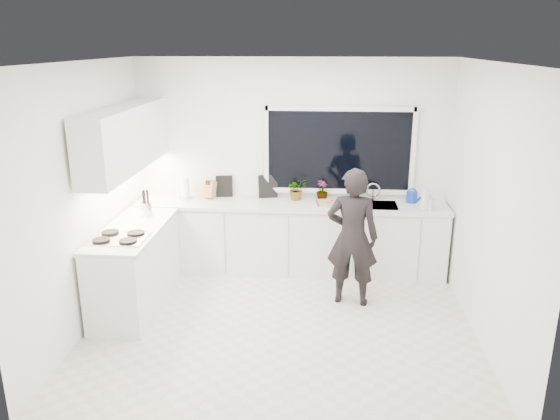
{
  "coord_description": "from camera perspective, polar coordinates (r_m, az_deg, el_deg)",
  "views": [
    {
      "loc": [
        0.41,
        -5.16,
        2.88
      ],
      "look_at": [
        -0.04,
        0.4,
        1.15
      ],
      "focal_mm": 35.0,
      "sensor_mm": 36.0,
      "label": 1
    }
  ],
  "objects": [
    {
      "name": "base_cabinets_left",
      "position": [
        6.38,
        -14.84,
        -5.89
      ],
      "size": [
        0.58,
        1.6,
        0.88
      ],
      "primitive_type": "cube",
      "color": "white",
      "rests_on": "floor"
    },
    {
      "name": "wall_right",
      "position": [
        5.62,
        21.03,
        0.24
      ],
      "size": [
        0.02,
        3.5,
        2.7
      ],
      "primitive_type": "cube",
      "color": "white",
      "rests_on": "ground"
    },
    {
      "name": "countertop_left",
      "position": [
        6.21,
        -15.16,
        -1.98
      ],
      "size": [
        0.62,
        1.6,
        0.04
      ],
      "primitive_type": "cube",
      "color": "silver",
      "rests_on": "base_cabinets_left"
    },
    {
      "name": "countertop_back",
      "position": [
        6.9,
        1.07,
        0.55
      ],
      "size": [
        3.94,
        0.62,
        0.04
      ],
      "primitive_type": "cube",
      "color": "silver",
      "rests_on": "base_cabinets_back"
    },
    {
      "name": "window",
      "position": [
        7.02,
        6.17,
        6.2
      ],
      "size": [
        1.8,
        0.02,
        1.0
      ],
      "primitive_type": "cube",
      "color": "black",
      "rests_on": "wall_back"
    },
    {
      "name": "floor",
      "position": [
        5.93,
        0.12,
        -11.94
      ],
      "size": [
        4.0,
        3.5,
        0.02
      ],
      "primitive_type": "cube",
      "color": "beige",
      "rests_on": "ground"
    },
    {
      "name": "wall_left",
      "position": [
        5.9,
        -19.72,
        1.17
      ],
      "size": [
        0.02,
        3.5,
        2.7
      ],
      "primitive_type": "cube",
      "color": "white",
      "rests_on": "ground"
    },
    {
      "name": "paper_towel_roll",
      "position": [
        7.18,
        -9.87,
        2.2
      ],
      "size": [
        0.13,
        0.13,
        0.26
      ],
      "primitive_type": "cylinder",
      "rotation": [
        0.0,
        0.0,
        -0.24
      ],
      "color": "white",
      "rests_on": "countertop_back"
    },
    {
      "name": "pizza_tray",
      "position": [
        6.86,
        5.65,
        0.68
      ],
      "size": [
        0.47,
        0.37,
        0.03
      ],
      "primitive_type": "cube",
      "rotation": [
        0.0,
        0.0,
        0.12
      ],
      "color": "silver",
      "rests_on": "countertop_back"
    },
    {
      "name": "upper_cabinets",
      "position": [
        6.34,
        -15.81,
        7.23
      ],
      "size": [
        0.34,
        2.1,
        0.7
      ],
      "primitive_type": "cube",
      "color": "white",
      "rests_on": "wall_left"
    },
    {
      "name": "herb_plants",
      "position": [
        7.01,
        3.47,
        2.16
      ],
      "size": [
        0.99,
        0.3,
        0.3
      ],
      "color": "#26662D",
      "rests_on": "countertop_back"
    },
    {
      "name": "picture_frame_small",
      "position": [
        7.12,
        -1.26,
        2.5
      ],
      "size": [
        0.25,
        0.07,
        0.3
      ],
      "primitive_type": "cube",
      "rotation": [
        0.0,
        0.0,
        0.22
      ],
      "color": "black",
      "rests_on": "countertop_back"
    },
    {
      "name": "faucet",
      "position": [
        7.09,
        9.69,
        1.84
      ],
      "size": [
        0.03,
        0.03,
        0.22
      ],
      "primitive_type": "cylinder",
      "color": "silver",
      "rests_on": "countertop_back"
    },
    {
      "name": "pizza",
      "position": [
        6.86,
        5.65,
        0.81
      ],
      "size": [
        0.43,
        0.33,
        0.01
      ],
      "primitive_type": "cube",
      "rotation": [
        0.0,
        0.0,
        0.12
      ],
      "color": "#AF2517",
      "rests_on": "pizza_tray"
    },
    {
      "name": "utensil_crock",
      "position": [
        6.58,
        -13.79,
        0.11
      ],
      "size": [
        0.13,
        0.13,
        0.16
      ],
      "primitive_type": "cylinder",
      "rotation": [
        0.0,
        0.0,
        0.01
      ],
      "color": "#B0B0B4",
      "rests_on": "countertop_left"
    },
    {
      "name": "person",
      "position": [
        6.13,
        7.56,
        -2.84
      ],
      "size": [
        0.62,
        0.46,
        1.58
      ],
      "primitive_type": "imported",
      "rotation": [
        0.0,
        0.0,
        3.0
      ],
      "color": "black",
      "rests_on": "floor"
    },
    {
      "name": "knife_block",
      "position": [
        7.15,
        -7.32,
        2.09
      ],
      "size": [
        0.16,
        0.14,
        0.22
      ],
      "primitive_type": "cube",
      "rotation": [
        0.0,
        0.0,
        -0.42
      ],
      "color": "#9E6849",
      "rests_on": "countertop_back"
    },
    {
      "name": "ceiling",
      "position": [
        5.18,
        0.14,
        15.35
      ],
      "size": [
        4.0,
        3.5,
        0.02
      ],
      "primitive_type": "cube",
      "color": "white",
      "rests_on": "wall_back"
    },
    {
      "name": "picture_frame_large",
      "position": [
        7.21,
        -5.85,
        2.5
      ],
      "size": [
        0.22,
        0.05,
        0.28
      ],
      "primitive_type": "cube",
      "rotation": [
        0.0,
        0.0,
        0.13
      ],
      "color": "black",
      "rests_on": "countertop_back"
    },
    {
      "name": "wall_back",
      "position": [
        7.1,
        1.25,
        4.77
      ],
      "size": [
        4.0,
        0.02,
        2.7
      ],
      "primitive_type": "cube",
      "color": "white",
      "rests_on": "ground"
    },
    {
      "name": "soap_bottles",
      "position": [
        6.83,
        15.1,
        1.12
      ],
      "size": [
        0.2,
        0.14,
        0.3
      ],
      "color": "#D8BF66",
      "rests_on": "countertop_back"
    },
    {
      "name": "base_cabinets_back",
      "position": [
        7.06,
        1.05,
        -3.0
      ],
      "size": [
        3.92,
        0.58,
        0.88
      ],
      "primitive_type": "cube",
      "color": "white",
      "rests_on": "floor"
    },
    {
      "name": "sink",
      "position": [
        6.94,
        9.76,
        0.13
      ],
      "size": [
        0.58,
        0.42,
        0.14
      ],
      "primitive_type": "cube",
      "color": "silver",
      "rests_on": "countertop_back"
    },
    {
      "name": "stovetop",
      "position": [
        5.9,
        -16.48,
        -2.76
      ],
      "size": [
        0.56,
        0.48,
        0.03
      ],
      "primitive_type": "cube",
      "color": "black",
      "rests_on": "countertop_left"
    },
    {
      "name": "watering_can",
      "position": [
        7.12,
        13.58,
        1.3
      ],
      "size": [
        0.15,
        0.15,
        0.13
      ],
      "primitive_type": "cylinder",
      "rotation": [
        0.0,
        0.0,
        -0.07
      ],
      "color": "#122EB0",
      "rests_on": "countertop_back"
    }
  ]
}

